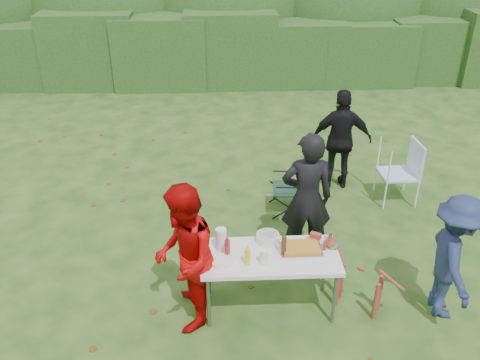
{
  "coord_description": "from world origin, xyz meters",
  "views": [
    {
      "loc": [
        -0.31,
        -4.65,
        4.13
      ],
      "look_at": [
        -0.06,
        0.98,
        1.0
      ],
      "focal_mm": 38.0,
      "sensor_mm": 36.0,
      "label": 1
    }
  ],
  "objects_px": {
    "person_black_puffy": "(341,140)",
    "lawn_chair": "(398,171)",
    "paper_towel_roll": "(221,239)",
    "folding_table": "(270,259)",
    "child": "(453,258)",
    "dog": "(360,279)",
    "beer_bottle": "(284,246)",
    "ketchup_bottle": "(227,249)",
    "person_cook": "(307,198)",
    "person_red_jacket": "(184,259)",
    "camping_chair": "(289,186)",
    "mustard_bottle": "(248,257)"
  },
  "relations": [
    {
      "from": "person_red_jacket",
      "to": "person_black_puffy",
      "type": "height_order",
      "value": "person_red_jacket"
    },
    {
      "from": "beer_bottle",
      "to": "paper_towel_roll",
      "type": "distance_m",
      "value": 0.69
    },
    {
      "from": "folding_table",
      "to": "beer_bottle",
      "type": "bearing_deg",
      "value": -0.6
    },
    {
      "from": "ketchup_bottle",
      "to": "folding_table",
      "type": "bearing_deg",
      "value": 2.11
    },
    {
      "from": "folding_table",
      "to": "child",
      "type": "distance_m",
      "value": 1.97
    },
    {
      "from": "person_black_puffy",
      "to": "ketchup_bottle",
      "type": "height_order",
      "value": "person_black_puffy"
    },
    {
      "from": "person_cook",
      "to": "paper_towel_roll",
      "type": "height_order",
      "value": "person_cook"
    },
    {
      "from": "person_cook",
      "to": "camping_chair",
      "type": "xyz_separation_m",
      "value": [
        -0.05,
        1.1,
        -0.44
      ]
    },
    {
      "from": "ketchup_bottle",
      "to": "beer_bottle",
      "type": "bearing_deg",
      "value": 1.48
    },
    {
      "from": "lawn_chair",
      "to": "paper_towel_roll",
      "type": "bearing_deg",
      "value": 36.01
    },
    {
      "from": "person_red_jacket",
      "to": "dog",
      "type": "relative_size",
      "value": 1.91
    },
    {
      "from": "folding_table",
      "to": "lawn_chair",
      "type": "bearing_deg",
      "value": 46.52
    },
    {
      "from": "person_cook",
      "to": "dog",
      "type": "distance_m",
      "value": 1.19
    },
    {
      "from": "person_red_jacket",
      "to": "ketchup_bottle",
      "type": "bearing_deg",
      "value": 106.47
    },
    {
      "from": "paper_towel_roll",
      "to": "ketchup_bottle",
      "type": "bearing_deg",
      "value": -67.19
    },
    {
      "from": "camping_chair",
      "to": "ketchup_bottle",
      "type": "height_order",
      "value": "ketchup_bottle"
    },
    {
      "from": "camping_chair",
      "to": "lawn_chair",
      "type": "height_order",
      "value": "lawn_chair"
    },
    {
      "from": "paper_towel_roll",
      "to": "person_black_puffy",
      "type": "bearing_deg",
      "value": 54.11
    },
    {
      "from": "child",
      "to": "paper_towel_roll",
      "type": "relative_size",
      "value": 5.73
    },
    {
      "from": "paper_towel_roll",
      "to": "camping_chair",
      "type": "bearing_deg",
      "value": 61.73
    },
    {
      "from": "folding_table",
      "to": "lawn_chair",
      "type": "distance_m",
      "value": 3.18
    },
    {
      "from": "person_cook",
      "to": "camping_chair",
      "type": "distance_m",
      "value": 1.18
    },
    {
      "from": "person_black_puffy",
      "to": "folding_table",
      "type": "bearing_deg",
      "value": 67.79
    },
    {
      "from": "lawn_chair",
      "to": "beer_bottle",
      "type": "relative_size",
      "value": 4.06
    },
    {
      "from": "dog",
      "to": "person_red_jacket",
      "type": "bearing_deg",
      "value": 33.58
    },
    {
      "from": "person_cook",
      "to": "ketchup_bottle",
      "type": "height_order",
      "value": "person_cook"
    },
    {
      "from": "beer_bottle",
      "to": "dog",
      "type": "bearing_deg",
      "value": -3.71
    },
    {
      "from": "mustard_bottle",
      "to": "dog",
      "type": "bearing_deg",
      "value": 4.03
    },
    {
      "from": "folding_table",
      "to": "person_black_puffy",
      "type": "xyz_separation_m",
      "value": [
        1.38,
        2.77,
        0.13
      ]
    },
    {
      "from": "person_cook",
      "to": "ketchup_bottle",
      "type": "distance_m",
      "value": 1.39
    },
    {
      "from": "dog",
      "to": "beer_bottle",
      "type": "xyz_separation_m",
      "value": [
        -0.87,
        0.06,
        0.44
      ]
    },
    {
      "from": "mustard_bottle",
      "to": "paper_towel_roll",
      "type": "bearing_deg",
      "value": 134.06
    },
    {
      "from": "person_black_puffy",
      "to": "child",
      "type": "distance_m",
      "value": 2.98
    },
    {
      "from": "lawn_chair",
      "to": "paper_towel_roll",
      "type": "height_order",
      "value": "paper_towel_roll"
    },
    {
      "from": "person_red_jacket",
      "to": "beer_bottle",
      "type": "distance_m",
      "value": 1.07
    },
    {
      "from": "folding_table",
      "to": "person_red_jacket",
      "type": "xyz_separation_m",
      "value": [
        -0.92,
        -0.16,
        0.16
      ]
    },
    {
      "from": "beer_bottle",
      "to": "child",
      "type": "bearing_deg",
      "value": -4.53
    },
    {
      "from": "child",
      "to": "ketchup_bottle",
      "type": "height_order",
      "value": "child"
    },
    {
      "from": "dog",
      "to": "folding_table",
      "type": "bearing_deg",
      "value": 27.21
    },
    {
      "from": "person_red_jacket",
      "to": "child",
      "type": "height_order",
      "value": "person_red_jacket"
    },
    {
      "from": "person_black_puffy",
      "to": "beer_bottle",
      "type": "bearing_deg",
      "value": 70.2
    },
    {
      "from": "lawn_chair",
      "to": "mustard_bottle",
      "type": "xyz_separation_m",
      "value": [
        -2.44,
        -2.45,
        0.35
      ]
    },
    {
      "from": "person_red_jacket",
      "to": "person_black_puffy",
      "type": "relative_size",
      "value": 1.04
    },
    {
      "from": "person_red_jacket",
      "to": "person_black_puffy",
      "type": "distance_m",
      "value": 3.73
    },
    {
      "from": "child",
      "to": "beer_bottle",
      "type": "relative_size",
      "value": 6.2
    },
    {
      "from": "person_cook",
      "to": "paper_towel_roll",
      "type": "relative_size",
      "value": 6.77
    },
    {
      "from": "mustard_bottle",
      "to": "beer_bottle",
      "type": "relative_size",
      "value": 0.83
    },
    {
      "from": "person_black_puffy",
      "to": "lawn_chair",
      "type": "height_order",
      "value": "person_black_puffy"
    },
    {
      "from": "child",
      "to": "mustard_bottle",
      "type": "relative_size",
      "value": 7.45
    },
    {
      "from": "lawn_chair",
      "to": "beer_bottle",
      "type": "bearing_deg",
      "value": 45.87
    }
  ]
}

